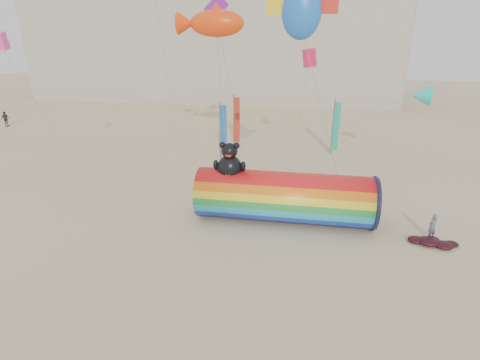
% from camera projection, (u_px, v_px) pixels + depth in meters
% --- Properties ---
extents(ground, '(160.00, 160.00, 0.00)m').
position_uv_depth(ground, '(228.00, 226.00, 22.45)').
color(ground, '#CCB58C').
rests_on(ground, ground).
extents(hotel_building, '(60.40, 15.40, 20.60)m').
position_uv_depth(hotel_building, '(212.00, 36.00, 62.68)').
color(hotel_building, '#B7AD99').
rests_on(hotel_building, ground).
extents(windsock_assembly, '(10.61, 3.23, 4.89)m').
position_uv_depth(windsock_assembly, '(284.00, 196.00, 22.56)').
color(windsock_assembly, red).
rests_on(windsock_assembly, ground).
extents(kite_handler, '(0.66, 0.61, 1.52)m').
position_uv_depth(kite_handler, '(432.00, 226.00, 20.78)').
color(kite_handler, '#57595F').
rests_on(kite_handler, ground).
extents(fabric_bundle, '(2.62, 1.35, 0.41)m').
position_uv_depth(fabric_bundle, '(432.00, 242.00, 20.36)').
color(fabric_bundle, '#3C0B16').
rests_on(fabric_bundle, ground).
extents(festival_banners, '(10.69, 4.44, 5.20)m').
position_uv_depth(festival_banners, '(265.00, 125.00, 35.29)').
color(festival_banners, '#59595E').
rests_on(festival_banners, ground).
extents(flying_kites, '(27.81, 13.09, 8.55)m').
position_uv_depth(flying_kites, '(248.00, 28.00, 23.96)').
color(flying_kites, '#FD410D').
rests_on(flying_kites, ground).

